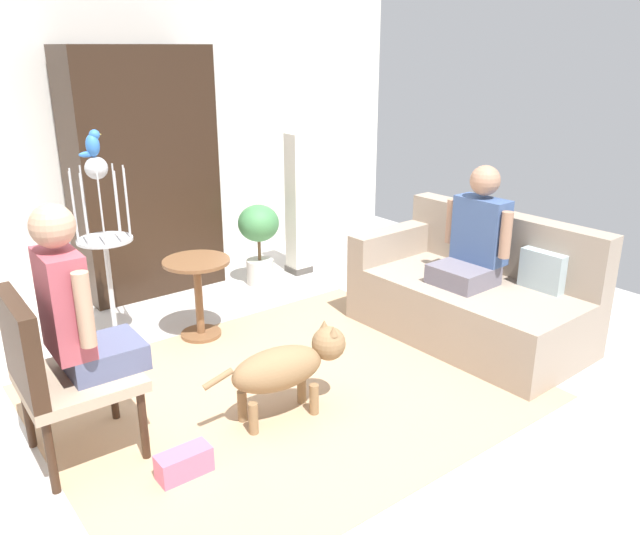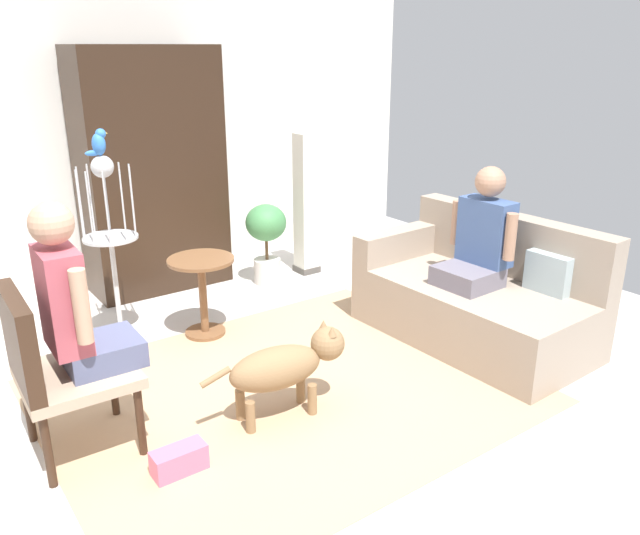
% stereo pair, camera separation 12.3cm
% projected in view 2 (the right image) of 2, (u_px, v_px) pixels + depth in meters
% --- Properties ---
extents(ground_plane, '(6.62, 6.62, 0.00)m').
position_uv_depth(ground_plane, '(304.00, 389.00, 4.03)').
color(ground_plane, beige).
extents(back_wall, '(6.12, 0.12, 2.73)m').
position_uv_depth(back_wall, '(131.00, 129.00, 5.67)').
color(back_wall, silver).
rests_on(back_wall, ground).
extents(area_rug, '(2.82, 2.35, 0.01)m').
position_uv_depth(area_rug, '(285.00, 391.00, 4.01)').
color(area_rug, tan).
rests_on(area_rug, ground).
extents(couch, '(0.98, 1.72, 0.90)m').
position_uv_depth(couch, '(476.00, 297.00, 4.69)').
color(couch, gray).
rests_on(couch, ground).
extents(armchair, '(0.58, 0.58, 0.95)m').
position_uv_depth(armchair, '(51.00, 362.00, 3.21)').
color(armchair, '#382316').
rests_on(armchair, ground).
extents(person_on_couch, '(0.48, 0.55, 0.84)m').
position_uv_depth(person_on_couch, '(480.00, 239.00, 4.49)').
color(person_on_couch, slate).
extents(person_on_armchair, '(0.47, 0.50, 0.91)m').
position_uv_depth(person_on_armchair, '(73.00, 303.00, 3.19)').
color(person_on_armchair, slate).
extents(round_end_table, '(0.49, 0.49, 0.61)m').
position_uv_depth(round_end_table, '(202.00, 286.00, 4.68)').
color(round_end_table, brown).
rests_on(round_end_table, ground).
extents(dog, '(0.90, 0.32, 0.53)m').
position_uv_depth(dog, '(286.00, 365.00, 3.66)').
color(dog, olive).
rests_on(dog, ground).
extents(bird_cage_stand, '(0.38, 0.38, 1.37)m').
position_uv_depth(bird_cage_stand, '(112.00, 253.00, 4.51)').
color(bird_cage_stand, silver).
rests_on(bird_cage_stand, ground).
extents(parrot, '(0.17, 0.10, 0.18)m').
position_uv_depth(parrot, '(99.00, 143.00, 4.24)').
color(parrot, blue).
rests_on(parrot, bird_cage_stand).
extents(potted_plant, '(0.37, 0.37, 0.74)m').
position_uv_depth(potted_plant, '(266.00, 234.00, 5.70)').
color(potted_plant, beige).
rests_on(potted_plant, ground).
extents(column_lamp, '(0.20, 0.20, 1.33)m').
position_uv_depth(column_lamp, '(306.00, 205.00, 5.92)').
color(column_lamp, '#4C4742').
rests_on(column_lamp, ground).
extents(armoire_cabinet, '(1.19, 0.56, 2.09)m').
position_uv_depth(armoire_cabinet, '(152.00, 172.00, 5.47)').
color(armoire_cabinet, black).
rests_on(armoire_cabinet, ground).
extents(handbag, '(0.28, 0.13, 0.14)m').
position_uv_depth(handbag, '(179.00, 460.00, 3.23)').
color(handbag, '#D8668C').
rests_on(handbag, ground).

